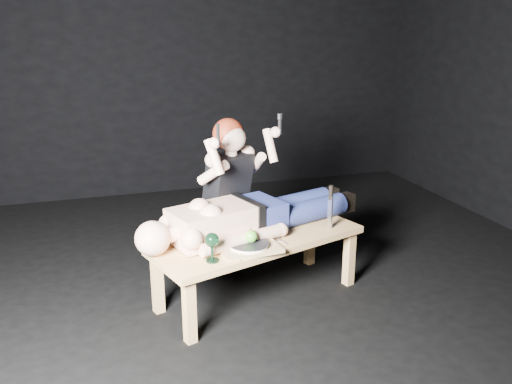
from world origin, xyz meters
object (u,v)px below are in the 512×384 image
table (258,267)px  kneeling_woman (222,196)px  lying_man (254,211)px  carving_knife (330,207)px  serving_tray (249,248)px  goblet (212,247)px

table → kneeling_woman: bearing=90.9°
lying_man → carving_knife: (0.52, -0.12, 0.02)m
serving_tray → goblet: bearing=-158.1°
table → serving_tray: serving_tray is taller
carving_knife → table: bearing=163.0°
lying_man → table: bearing=-110.9°
kneeling_woman → carving_knife: (0.67, -0.42, -0.01)m
kneeling_woman → lying_man: bearing=-87.6°
goblet → serving_tray: bearing=21.9°
table → carving_knife: size_ratio=4.63×
kneeling_woman → goblet: bearing=-133.0°
serving_tray → carving_knife: 0.69m
serving_tray → goblet: goblet is taller
carving_knife → serving_tray: bearing=178.6°
table → goblet: (-0.38, -0.29, 0.32)m
lying_man → goblet: (-0.39, -0.42, -0.05)m
carving_knife → goblet: bearing=-179.7°
lying_man → kneeling_woman: kneeling_woman is taller
lying_man → kneeling_woman: size_ratio=1.24×
table → serving_tray: size_ratio=3.78×
table → lying_man: (0.01, 0.13, 0.36)m
lying_man → serving_tray: bearing=-130.2°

